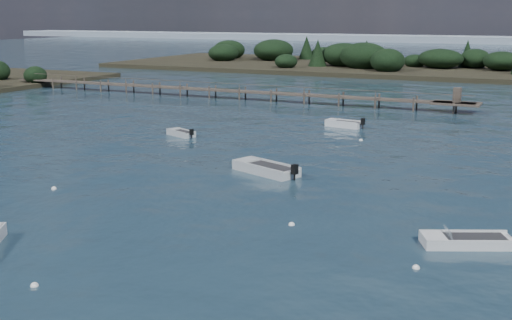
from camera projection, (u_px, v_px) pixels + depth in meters
The scene contains 12 objects.
ground at pixel (438, 98), 81.21m from camera, with size 400.00×400.00×0.00m, color #172A36.
tender_far_grey at pixel (181, 134), 55.79m from camera, with size 3.21×2.23×1.03m.
tender_far_white at pixel (344, 125), 60.13m from camera, with size 3.83×1.77×1.29m.
dinghy_mid_grey at pixel (266, 170), 42.70m from camera, with size 5.23×3.43×1.31m.
dinghy_mid_white_a at pixel (467, 243), 29.30m from camera, with size 4.38×3.12×1.03m.
buoy_a at pixel (35, 286), 24.92m from camera, with size 0.32×0.32×0.32m, color white.
buoy_b at pixel (416, 268), 26.69m from camera, with size 0.32×0.32×0.32m, color white.
buoy_c at pixel (54, 189), 38.79m from camera, with size 0.32×0.32×0.32m, color white.
buoy_e at pixel (361, 141), 53.74m from camera, with size 0.32×0.32×0.32m, color white.
buoy_extra_a at pixel (292, 225), 32.16m from camera, with size 0.32×0.32×0.32m, color white.
jetty at pixel (242, 92), 79.54m from camera, with size 64.50×3.20×3.40m.
distant_haze at pixel (292, 40), 268.61m from camera, with size 280.00×20.00×2.40m, color #8897A8.
Camera 1 is at (13.98, -23.00, 10.32)m, focal length 45.00 mm.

